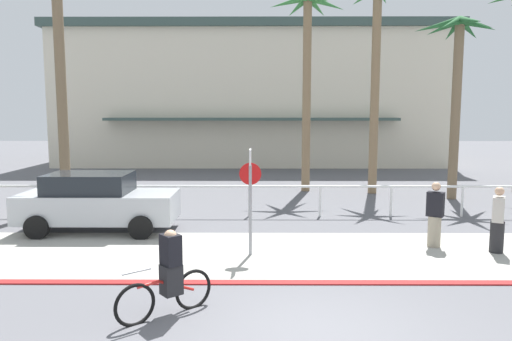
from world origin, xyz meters
TOP-DOWN VIEW (x-y plane):
  - ground_plane at (0.00, 10.00)m, footprint 80.00×80.00m
  - sidewalk_strip at (0.00, 4.20)m, footprint 44.00×4.00m
  - curb_paint at (0.00, 2.20)m, footprint 44.00×0.24m
  - building_backdrop at (-1.28, 27.20)m, footprint 25.25×11.81m
  - rail_fence at (0.00, 8.50)m, footprint 21.09×0.08m
  - stop_sign_bike_lane at (-1.05, 4.09)m, footprint 0.52×0.56m
  - palm_tree_1 at (-7.83, 9.99)m, footprint 3.54×3.34m
  - palm_tree_2 at (1.19, 13.72)m, footprint 3.20×3.24m
  - palm_tree_3 at (3.97, 13.12)m, footprint 2.67×2.99m
  - palm_tree_4 at (6.78, 11.79)m, footprint 3.09×3.32m
  - car_silver_1 at (-5.50, 6.45)m, footprint 4.40×2.02m
  - cyclist_red_0 at (-2.37, 0.67)m, footprint 1.45×1.20m
  - pedestrian_0 at (3.61, 4.83)m, footprint 0.48×0.44m
  - pedestrian_1 at (4.95, 4.34)m, footprint 0.43×0.48m

SIDE VIEW (x-z plane):
  - ground_plane at x=0.00m, z-range 0.00..0.00m
  - sidewalk_strip at x=0.00m, z-range 0.00..0.02m
  - curb_paint at x=0.00m, z-range 0.00..0.03m
  - cyclist_red_0 at x=-2.37m, z-range -0.06..1.44m
  - pedestrian_1 at x=4.95m, z-range -0.07..1.57m
  - pedestrian_0 at x=3.61m, z-range -0.06..1.61m
  - rail_fence at x=0.00m, z-range 0.32..1.36m
  - car_silver_1 at x=-5.50m, z-range 0.03..1.72m
  - stop_sign_bike_lane at x=-1.05m, z-range 0.40..2.96m
  - building_backdrop at x=-1.28m, z-range 0.02..8.93m
  - palm_tree_4 at x=6.78m, z-range 1.83..8.88m
  - palm_tree_2 at x=1.19m, z-range 1.80..10.13m
  - palm_tree_3 at x=3.97m, z-range 1.74..10.31m
  - palm_tree_1 at x=-7.83m, z-range 2.11..11.29m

